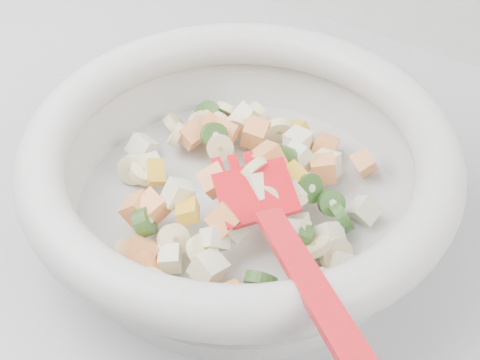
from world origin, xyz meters
The scene contains 1 object.
mixing_bowl centered at (0.08, 1.39, 0.96)m, with size 0.39×0.36×0.13m.
Camera 1 is at (0.32, 1.01, 1.38)m, focal length 55.00 mm.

